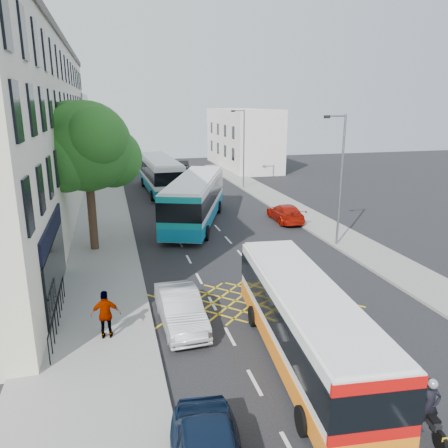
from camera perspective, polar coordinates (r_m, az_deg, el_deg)
ground at (r=16.28m, az=15.29°, el=-17.66°), size 120.00×120.00×0.00m
pavement_left at (r=28.04m, az=-16.48°, el=-3.21°), size 5.00×70.00×0.15m
pavement_right at (r=31.67m, az=13.76°, el=-0.88°), size 3.00×70.00×0.15m
terrace_main at (r=36.79m, az=-25.70°, el=10.88°), size 8.30×45.00×13.50m
terrace_far at (r=67.07m, az=-20.85°, el=11.29°), size 8.00×20.00×10.00m
building_right at (r=62.55m, az=2.37°, el=11.11°), size 6.00×18.00×8.00m
street_tree at (r=26.74m, az=-17.53°, el=9.50°), size 6.30×5.70×8.80m
lamp_near at (r=27.52m, az=14.91°, el=6.32°), size 1.45×0.15×8.00m
lamp_far at (r=45.85m, az=2.49°, el=10.29°), size 1.45×0.15×8.00m
railings at (r=18.90m, az=-20.96°, el=-10.78°), size 0.08×5.60×1.14m
bus_near at (r=15.58m, az=10.45°, el=-12.53°), size 3.33×10.33×2.85m
bus_mid at (r=32.65m, az=-3.79°, el=3.21°), size 6.99×12.59×3.48m
bus_far at (r=44.98m, az=-8.35°, el=6.46°), size 3.41×12.41×3.47m
motorbike at (r=13.94m, az=25.19°, el=-20.94°), size 0.66×1.93×1.71m
parked_car_silver at (r=18.05m, az=-5.70°, el=-10.97°), size 1.70×4.49×1.46m
red_hatchback at (r=33.74m, az=8.02°, el=1.46°), size 2.07×4.66×1.33m
distant_car_grey at (r=53.34m, az=-6.97°, el=6.65°), size 2.73×5.03×1.34m
distant_car_silver at (r=52.40m, az=-3.12°, el=6.66°), size 1.89×4.39×1.48m
distant_car_dark at (r=60.88m, az=-5.38°, el=7.73°), size 1.60×3.82×1.23m
pedestrian_far at (r=17.32m, az=-15.17°, el=-11.34°), size 1.14×0.53×1.89m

